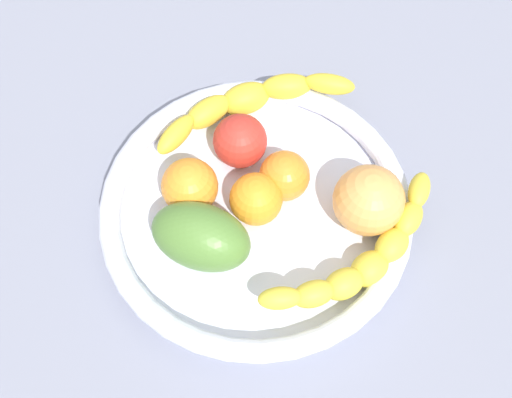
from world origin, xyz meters
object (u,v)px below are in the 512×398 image
object	(u,v)px
banana_draped_right	(249,101)
tomato_red	(240,141)
banana_draped_left	(364,259)
orange_front	(284,176)
orange_mid_left	(258,198)
orange_mid_right	(190,186)
mango_green	(201,237)
peach_blush	(369,200)
fruit_bowl	(256,211)

from	to	relation	value
banana_draped_right	tomato_red	bearing A→B (deg)	-134.62
banana_draped_left	tomato_red	bearing A→B (deg)	96.89
orange_front	orange_mid_left	world-z (taller)	orange_mid_left
orange_mid_right	orange_front	bearing A→B (deg)	-27.17
banana_draped_left	mango_green	distance (cm)	17.41
orange_mid_right	peach_blush	distance (cm)	19.72
tomato_red	orange_mid_right	bearing A→B (deg)	-167.73
mango_green	tomato_red	world-z (taller)	mango_green
banana_draped_left	banana_draped_right	distance (cm)	24.01
banana_draped_left	banana_draped_right	bearing A→B (deg)	85.30
fruit_bowl	orange_mid_right	bearing A→B (deg)	133.06
banana_draped_left	tomato_red	size ratio (longest dim) A/B	3.93
peach_blush	fruit_bowl	bearing A→B (deg)	141.41
peach_blush	banana_draped_left	bearing A→B (deg)	-132.73
orange_front	tomato_red	xyz separation A→B (cm)	(-1.49, 6.63, 0.28)
fruit_bowl	mango_green	size ratio (longest dim) A/B	3.23
mango_green	orange_mid_right	bearing A→B (deg)	68.18
banana_draped_right	tomato_red	distance (cm)	6.19
mango_green	peach_blush	bearing A→B (deg)	-22.51
orange_mid_left	fruit_bowl	bearing A→B (deg)	171.71
orange_mid_right	mango_green	size ratio (longest dim) A/B	0.58
banana_draped_left	orange_mid_left	xyz separation A→B (cm)	(-4.95, 12.26, 0.32)
tomato_red	peach_blush	xyz separation A→B (cm)	(6.68, -14.87, 0.77)
tomato_red	banana_draped_right	bearing A→B (deg)	45.38
fruit_bowl	peach_blush	bearing A→B (deg)	-38.59
mango_green	peach_blush	size ratio (longest dim) A/B	1.39
orange_mid_left	mango_green	distance (cm)	7.88
orange_mid_right	tomato_red	xyz separation A→B (cm)	(8.02, 1.74, -0.03)
banana_draped_right	mango_green	bearing A→B (deg)	-140.52
fruit_bowl	peach_blush	xyz separation A→B (cm)	(9.56, -7.63, 3.79)
banana_draped_left	mango_green	size ratio (longest dim) A/B	2.28
fruit_bowl	orange_front	size ratio (longest dim) A/B	6.11
tomato_red	mango_green	bearing A→B (deg)	-143.30
banana_draped_left	orange_front	world-z (taller)	orange_front
fruit_bowl	orange_mid_left	xyz separation A→B (cm)	(0.30, -0.04, 2.83)
orange_front	orange_mid_left	bearing A→B (deg)	-170.89
fruit_bowl	banana_draped_left	bearing A→B (deg)	-66.92
peach_blush	orange_mid_left	bearing A→B (deg)	140.68
banana_draped_left	orange_mid_left	world-z (taller)	orange_mid_left
banana_draped_right	orange_mid_left	size ratio (longest dim) A/B	4.28
orange_front	peach_blush	bearing A→B (deg)	-57.83
orange_mid_right	peach_blush	bearing A→B (deg)	-41.76
orange_mid_right	fruit_bowl	bearing A→B (deg)	-46.94
orange_front	tomato_red	distance (cm)	6.80
fruit_bowl	orange_mid_left	world-z (taller)	orange_mid_left
banana_draped_right	orange_mid_right	size ratio (longest dim) A/B	3.98
fruit_bowl	tomato_red	distance (cm)	8.36
banana_draped_left	orange_front	distance (cm)	12.95
fruit_bowl	banana_draped_left	world-z (taller)	banana_draped_left
banana_draped_right	peach_blush	distance (cm)	19.44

